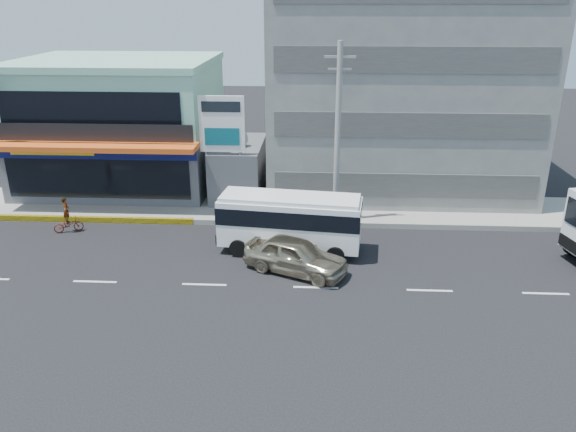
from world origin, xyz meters
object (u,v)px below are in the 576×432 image
object	(u,v)px
minibus	(290,219)
shop_building	(122,127)
billboard	(222,131)
sedan	(296,255)
motorcycle_rider	(68,221)
concrete_building	(398,81)
utility_pole_near	(338,135)
satellite_dish	(236,146)

from	to	relation	value
minibus	shop_building	bearing A→B (deg)	138.98
billboard	minibus	xyz separation A→B (m)	(4.15, -5.39, -3.17)
sedan	motorcycle_rider	size ratio (longest dim) A/B	2.48
concrete_building	billboard	bearing A→B (deg)	-151.08
shop_building	billboard	xyz separation A→B (m)	(7.50, -4.75, 0.93)
billboard	utility_pole_near	bearing A→B (deg)	-15.48
satellite_dish	motorcycle_rider	world-z (taller)	satellite_dish
satellite_dish	sedan	xyz separation A→B (m)	(4.04, -9.50, -2.74)
shop_building	motorcycle_rider	xyz separation A→B (m)	(-0.58, -8.31, -3.34)
sedan	motorcycle_rider	distance (m)	13.28
billboard	utility_pole_near	world-z (taller)	utility_pole_near
minibus	sedan	world-z (taller)	minibus
satellite_dish	billboard	bearing A→B (deg)	-105.52
billboard	utility_pole_near	xyz separation A→B (m)	(6.50, -1.80, 0.22)
concrete_building	sedan	size ratio (longest dim) A/B	3.25
billboard	sedan	world-z (taller)	billboard
concrete_building	motorcycle_rider	bearing A→B (deg)	-153.27
minibus	motorcycle_rider	bearing A→B (deg)	171.50
billboard	utility_pole_near	size ratio (longest dim) A/B	0.69
shop_building	minibus	distance (m)	15.60
shop_building	minibus	xyz separation A→B (m)	(11.65, -10.13, -2.24)
satellite_dish	minibus	distance (m)	8.27
utility_pole_near	minibus	size ratio (longest dim) A/B	1.38
satellite_dish	shop_building	bearing A→B (deg)	159.79
utility_pole_near	motorcycle_rider	world-z (taller)	utility_pole_near
concrete_building	minibus	xyz separation A→B (m)	(-6.35, -11.19, -5.24)
shop_building	sedan	xyz separation A→B (m)	(12.04, -12.45, -3.16)
shop_building	utility_pole_near	world-z (taller)	utility_pole_near
satellite_dish	utility_pole_near	distance (m)	7.17
motorcycle_rider	shop_building	bearing A→B (deg)	85.97
motorcycle_rider	minibus	bearing A→B (deg)	-8.50
satellite_dish	motorcycle_rider	size ratio (longest dim) A/B	0.76
concrete_building	minibus	world-z (taller)	concrete_building
concrete_building	utility_pole_near	world-z (taller)	concrete_building
billboard	minibus	bearing A→B (deg)	-52.40
minibus	motorcycle_rider	distance (m)	12.42
shop_building	minibus	world-z (taller)	shop_building
shop_building	billboard	world-z (taller)	shop_building
billboard	concrete_building	bearing A→B (deg)	28.92
shop_building	concrete_building	size ratio (longest dim) A/B	0.77
sedan	utility_pole_near	bearing A→B (deg)	6.17
satellite_dish	utility_pole_near	xyz separation A→B (m)	(6.00, -3.60, 1.57)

